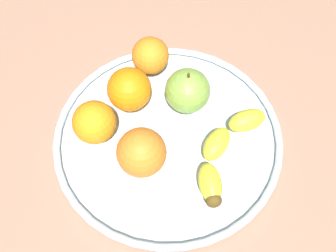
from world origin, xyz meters
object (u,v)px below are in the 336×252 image
at_px(fruit_bowl, 168,138).
at_px(orange_front_right, 94,122).
at_px(apple, 190,92).
at_px(orange_center, 150,55).
at_px(banana, 224,151).
at_px(orange_back_right, 129,89).
at_px(orange_back_left, 141,152).

distance_m(fruit_bowl, orange_front_right, 0.12).
xyz_separation_m(apple, orange_center, (-0.04, -0.10, -0.00)).
xyz_separation_m(banana, apple, (-0.06, -0.09, 0.02)).
height_order(apple, orange_back_right, apple).
bearing_deg(fruit_bowl, orange_back_right, -108.70).
bearing_deg(fruit_bowl, orange_front_right, -64.74).
distance_m(orange_front_right, orange_back_right, 0.08).
height_order(apple, orange_center, apple).
relative_size(fruit_bowl, orange_back_left, 4.93).
xyz_separation_m(apple, orange_back_left, (0.13, -0.02, 0.00)).
bearing_deg(fruit_bowl, orange_back_left, -10.80).
height_order(fruit_bowl, orange_center, orange_center).
bearing_deg(orange_center, banana, 60.92).
height_order(fruit_bowl, orange_back_right, orange_back_right).
distance_m(banana, orange_back_left, 0.13).
bearing_deg(fruit_bowl, banana, 94.21).
height_order(banana, orange_back_left, orange_back_left).
bearing_deg(banana, orange_center, -115.52).
distance_m(banana, orange_center, 0.22).
height_order(fruit_bowl, apple, apple).
bearing_deg(orange_center, fruit_bowl, 39.47).
bearing_deg(orange_back_left, banana, 123.38).
xyz_separation_m(banana, orange_back_left, (0.07, -0.11, 0.02)).
distance_m(fruit_bowl, orange_back_right, 0.10).
xyz_separation_m(fruit_bowl, orange_center, (-0.11, -0.09, 0.04)).
relative_size(orange_center, orange_back_right, 0.88).
height_order(orange_center, orange_front_right, orange_front_right).
height_order(banana, orange_front_right, orange_front_right).
bearing_deg(orange_back_left, orange_back_right, -141.41).
bearing_deg(apple, banana, 55.40).
bearing_deg(orange_center, orange_back_right, 3.30).
height_order(fruit_bowl, orange_front_right, orange_front_right).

